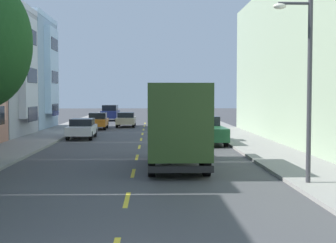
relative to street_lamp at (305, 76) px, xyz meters
The scene contains 12 objects.
ground_plane 22.20m from the street_lamp, 105.74° to the left, with size 160.00×160.00×0.00m, color #424244.
sidewalk_left 23.39m from the street_lamp, 124.37° to the left, with size 3.20×120.00×0.14m, color gray.
sidewalk_right 19.45m from the street_lamp, 86.51° to the left, with size 3.20×120.00×0.14m, color gray.
lane_centerline_dashes 17.08m from the street_lamp, 110.88° to the left, with size 0.14×47.20×0.01m.
street_lamp is the anchor object (origin of this frame).
delivery_box_truck 6.31m from the street_lamp, 133.14° to the left, with size 2.41×7.18×3.57m.
parked_wagon_black 41.21m from the street_lamp, 92.42° to the left, with size 1.84×4.71×1.50m.
parked_suv_navy 45.51m from the street_lamp, 103.13° to the left, with size 2.06×4.84×1.93m.
parked_hatchback_orange 30.68m from the street_lamp, 109.48° to the left, with size 1.79×4.02×1.50m.
parked_sedan_white 21.82m from the street_lamp, 118.26° to the left, with size 1.86×4.52×1.43m.
parked_pickup_forest 15.20m from the street_lamp, 96.25° to the left, with size 2.08×5.33×1.73m.
moving_champagne_sedan 33.24m from the street_lamp, 103.52° to the left, with size 1.80×4.50×1.43m.
Camera 1 is at (0.74, -7.49, 3.12)m, focal length 52.27 mm.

